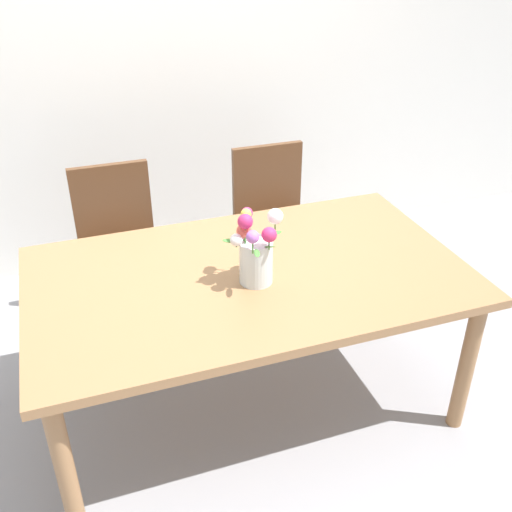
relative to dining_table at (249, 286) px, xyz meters
The scene contains 6 objects.
ground_plane 0.65m from the dining_table, ahead, with size 12.00×12.00×0.00m, color #939399.
back_wall 1.77m from the dining_table, 90.00° to the left, with size 7.00×0.10×2.80m, color silver.
dining_table is the anchor object (origin of this frame).
chair_left 1.00m from the dining_table, 117.02° to the left, with size 0.42×0.42×0.90m.
chair_right 1.00m from the dining_table, 62.98° to the left, with size 0.42×0.42×0.90m.
flower_vase 0.23m from the dining_table, 86.07° to the right, with size 0.27×0.24×0.31m.
Camera 1 is at (-0.67, -2.02, 2.05)m, focal length 41.49 mm.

